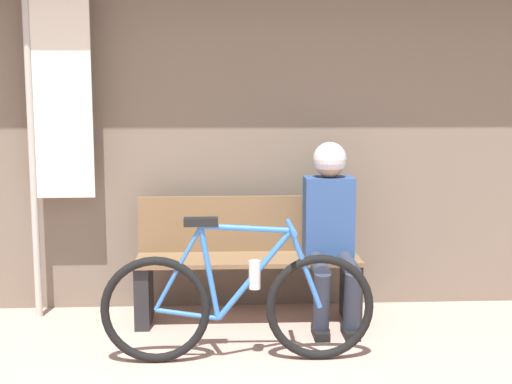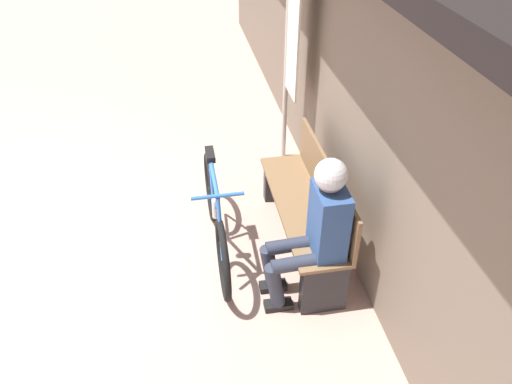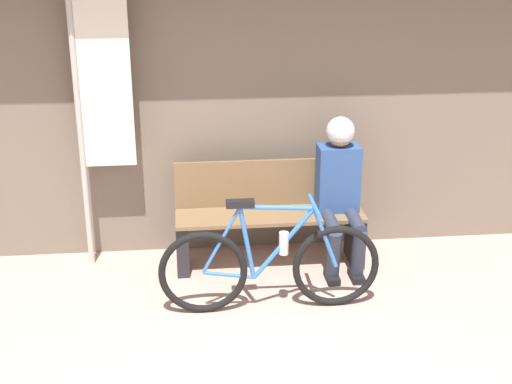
# 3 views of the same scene
# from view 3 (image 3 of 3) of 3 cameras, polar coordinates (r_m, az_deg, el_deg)

# --- Properties ---
(storefront_wall) EXTENTS (12.00, 0.56, 3.20)m
(storefront_wall) POSITION_cam_3_polar(r_m,az_deg,el_deg) (5.90, -1.84, 10.62)
(storefront_wall) COLOR #756656
(storefront_wall) RESTS_ON ground_plane
(park_bench_near) EXTENTS (1.55, 0.42, 0.86)m
(park_bench_near) POSITION_cam_3_polar(r_m,az_deg,el_deg) (5.92, 1.07, -2.10)
(park_bench_near) COLOR brown
(park_bench_near) RESTS_ON ground_plane
(bicycle) EXTENTS (1.63, 0.40, 0.88)m
(bicycle) POSITION_cam_3_polar(r_m,az_deg,el_deg) (5.23, 1.15, -5.91)
(bicycle) COLOR black
(bicycle) RESTS_ON ground_plane
(person_seated) EXTENTS (0.34, 0.60, 1.26)m
(person_seated) POSITION_cam_3_polar(r_m,az_deg,el_deg) (5.80, 6.75, 0.69)
(person_seated) COLOR #2D3342
(person_seated) RESTS_ON ground_plane
(banner_pole) EXTENTS (0.45, 0.05, 2.25)m
(banner_pole) POSITION_cam_3_polar(r_m,az_deg,el_deg) (5.73, -12.61, 7.28)
(banner_pole) COLOR #B7B2A8
(banner_pole) RESTS_ON ground_plane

